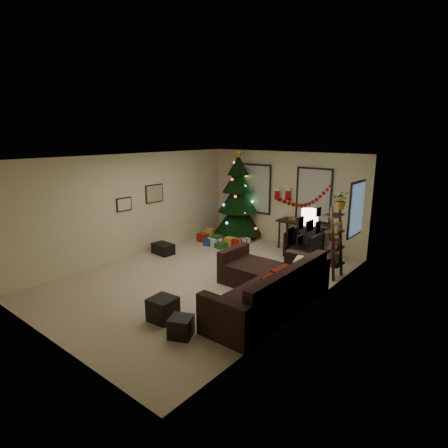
% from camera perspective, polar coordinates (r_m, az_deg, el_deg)
% --- Properties ---
extents(floor, '(7.00, 7.00, 0.00)m').
position_cam_1_polar(floor, '(8.50, -3.10, -8.21)').
color(floor, '#C6B496').
rests_on(floor, ground).
extents(ceiling, '(7.00, 7.00, 0.00)m').
position_cam_1_polar(ceiling, '(7.89, -3.36, 10.28)').
color(ceiling, white).
rests_on(ceiling, floor).
extents(wall_back, '(5.00, 0.00, 5.00)m').
position_cam_1_polar(wall_back, '(10.88, 9.26, 3.95)').
color(wall_back, beige).
rests_on(wall_back, floor).
extents(wall_front, '(5.00, 0.00, 5.00)m').
position_cam_1_polar(wall_front, '(6.08, -26.06, -5.25)').
color(wall_front, beige).
rests_on(wall_front, floor).
extents(wall_left, '(0.00, 7.00, 7.00)m').
position_cam_1_polar(wall_left, '(9.91, -14.02, 2.75)').
color(wall_left, beige).
rests_on(wall_left, floor).
extents(wall_right, '(0.00, 7.00, 7.00)m').
position_cam_1_polar(wall_right, '(6.72, 12.79, -2.39)').
color(wall_right, beige).
rests_on(wall_right, floor).
extents(window_back_left, '(1.05, 0.06, 1.50)m').
position_cam_1_polar(window_back_left, '(11.32, 5.04, 5.49)').
color(window_back_left, '#728CB2').
rests_on(window_back_left, wall_back).
extents(window_back_right, '(1.05, 0.06, 1.50)m').
position_cam_1_polar(window_back_right, '(10.39, 13.77, 4.39)').
color(window_back_right, '#728CB2').
rests_on(window_back_right, wall_back).
extents(window_right_wall, '(0.06, 0.90, 1.30)m').
position_cam_1_polar(window_right_wall, '(9.00, 19.95, 2.20)').
color(window_right_wall, '#728CB2').
rests_on(window_right_wall, wall_right).
extents(christmas_tree, '(1.50, 1.50, 2.80)m').
position_cam_1_polar(christmas_tree, '(11.41, 2.18, 3.60)').
color(christmas_tree, black).
rests_on(christmas_tree, floor).
extents(presents, '(1.50, 1.01, 0.30)m').
position_cam_1_polar(presents, '(10.87, -0.67, -2.55)').
color(presents, gold).
rests_on(presents, floor).
extents(sofa, '(2.07, 2.99, 0.91)m').
position_cam_1_polar(sofa, '(7.22, 6.64, -9.84)').
color(sofa, black).
rests_on(sofa, floor).
extents(pillow_red_a, '(0.14, 0.42, 0.41)m').
position_cam_1_polar(pillow_red_a, '(6.44, 6.95, -9.58)').
color(pillow_red_a, maroon).
rests_on(pillow_red_a, sofa).
extents(pillow_red_b, '(0.15, 0.47, 0.46)m').
position_cam_1_polar(pillow_red_b, '(6.73, 8.64, -8.57)').
color(pillow_red_b, maroon).
rests_on(pillow_red_b, sofa).
extents(pillow_cream, '(0.24, 0.46, 0.45)m').
position_cam_1_polar(pillow_cream, '(7.30, 11.40, -6.97)').
color(pillow_cream, beige).
rests_on(pillow_cream, sofa).
extents(ottoman_near, '(0.47, 0.47, 0.41)m').
position_cam_1_polar(ottoman_near, '(6.68, -9.46, -12.88)').
color(ottoman_near, black).
rests_on(ottoman_near, floor).
extents(ottoman_far, '(0.47, 0.47, 0.34)m').
position_cam_1_polar(ottoman_far, '(6.17, -6.69, -15.57)').
color(ottoman_far, black).
rests_on(ottoman_far, floor).
extents(desk, '(1.52, 0.54, 0.82)m').
position_cam_1_polar(desk, '(10.38, 12.40, -0.22)').
color(desk, black).
rests_on(desk, floor).
extents(desk_chair, '(0.76, 0.72, 0.75)m').
position_cam_1_polar(desk_chair, '(9.77, 12.26, -3.19)').
color(desk_chair, black).
rests_on(desk_chair, floor).
extents(bookshelf, '(0.30, 0.50, 1.67)m').
position_cam_1_polar(bookshelf, '(8.57, 16.93, -2.87)').
color(bookshelf, black).
rests_on(bookshelf, floor).
extents(potted_plant, '(0.59, 0.55, 0.53)m').
position_cam_1_polar(potted_plant, '(8.47, 17.75, 3.97)').
color(potted_plant, '#4C4C4C').
rests_on(potted_plant, bookshelf).
extents(floor_lamp, '(0.35, 0.35, 1.64)m').
position_cam_1_polar(floor_lamp, '(7.98, 13.09, 0.31)').
color(floor_lamp, black).
rests_on(floor_lamp, floor).
extents(art_map, '(0.04, 0.60, 0.50)m').
position_cam_1_polar(art_map, '(10.31, -10.75, 4.67)').
color(art_map, black).
rests_on(art_map, wall_left).
extents(art_abstract, '(0.04, 0.45, 0.35)m').
position_cam_1_polar(art_abstract, '(9.72, -15.24, 2.96)').
color(art_abstract, black).
rests_on(art_abstract, wall_left).
extents(gallery, '(0.03, 1.25, 0.54)m').
position_cam_1_polar(gallery, '(6.61, 12.46, -0.66)').
color(gallery, black).
rests_on(gallery, wall_right).
extents(garland, '(0.08, 1.90, 0.30)m').
position_cam_1_polar(garland, '(6.60, 12.86, 4.00)').
color(garland, '#A5140C').
rests_on(garland, wall_right).
extents(stocking_left, '(0.20, 0.05, 0.36)m').
position_cam_1_polar(stocking_left, '(10.81, 8.25, 4.64)').
color(stocking_left, '#990F0C').
rests_on(stocking_left, wall_back).
extents(stocking_right, '(0.20, 0.05, 0.36)m').
position_cam_1_polar(stocking_right, '(10.68, 9.91, 4.62)').
color(stocking_right, '#990F0C').
rests_on(stocking_right, wall_back).
extents(storage_bin, '(0.60, 0.43, 0.29)m').
position_cam_1_polar(storage_bin, '(10.14, -9.42, -3.81)').
color(storage_bin, black).
rests_on(storage_bin, floor).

